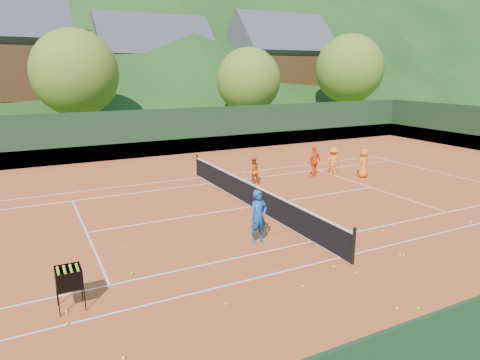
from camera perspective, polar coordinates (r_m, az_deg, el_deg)
name	(u,v)px	position (r m, az deg, el deg)	size (l,w,h in m)	color
ground	(252,207)	(17.38, 1.59, -3.60)	(400.00, 400.00, 0.00)	#2B4D18
clay_court	(252,207)	(17.38, 1.59, -3.57)	(40.00, 24.00, 0.02)	#BC481E
coach	(258,217)	(13.56, 2.48, -4.91)	(0.63, 0.42, 1.74)	#174C96
student_a	(253,170)	(20.60, 1.78, 1.29)	(0.66, 0.51, 1.36)	#E05413
student_b	(314,161)	(22.37, 9.86, 2.46)	(0.94, 0.39, 1.61)	#FF5916
student_c	(363,163)	(22.79, 16.14, 2.18)	(0.73, 0.48, 1.50)	orange
student_d	(333,161)	(22.89, 12.29, 2.45)	(0.95, 0.55, 1.48)	orange
tennis_ball_0	(67,324)	(10.45, -22.04, -17.33)	(0.07, 0.07, 0.07)	#CEE926
tennis_ball_2	(92,240)	(14.70, -19.08, -7.63)	(0.07, 0.07, 0.07)	#CEE926
tennis_ball_3	(396,308)	(10.90, 20.14, -15.75)	(0.07, 0.07, 0.07)	#CEE926
tennis_ball_4	(400,255)	(13.75, 20.54, -9.31)	(0.07, 0.07, 0.07)	#CEE926
tennis_ball_5	(333,267)	(12.46, 12.36, -11.22)	(0.07, 0.07, 0.07)	#CEE926
tennis_ball_6	(0,262)	(14.19, -29.40, -9.55)	(0.07, 0.07, 0.07)	#CEE926
tennis_ball_7	(416,218)	(17.21, 22.45, -4.73)	(0.07, 0.07, 0.07)	#CEE926
tennis_ball_9	(370,232)	(15.26, 16.93, -6.64)	(0.07, 0.07, 0.07)	#CEE926
tennis_ball_10	(266,226)	(15.14, 3.51, -6.17)	(0.07, 0.07, 0.07)	#CEE926
tennis_ball_11	(303,286)	(11.29, 8.36, -13.84)	(0.07, 0.07, 0.07)	#CEE926
tennis_ball_12	(132,273)	(12.18, -14.20, -11.95)	(0.07, 0.07, 0.07)	#CEE926
tennis_ball_14	(471,222)	(17.62, 28.43, -4.96)	(0.07, 0.07, 0.07)	#CEE926
tennis_ball_15	(418,308)	(11.08, 22.65, -15.48)	(0.07, 0.07, 0.07)	#CEE926
tennis_ball_16	(56,266)	(13.23, -23.29, -10.54)	(0.07, 0.07, 0.07)	#CEE926
tennis_ball_17	(404,255)	(13.78, 21.00, -9.31)	(0.07, 0.07, 0.07)	#CEE926
tennis_ball_19	(226,304)	(10.44, -1.87, -16.21)	(0.07, 0.07, 0.07)	#CEE926
tennis_ball_20	(275,238)	(14.13, 4.62, -7.74)	(0.07, 0.07, 0.07)	#CEE926
tennis_ball_22	(355,273)	(12.24, 15.14, -11.87)	(0.07, 0.07, 0.07)	#CEE926
tennis_ball_23	(383,231)	(15.45, 18.51, -6.50)	(0.07, 0.07, 0.07)	#CEE926
tennis_ball_24	(123,248)	(13.82, -15.38, -8.76)	(0.07, 0.07, 0.07)	#CEE926
tennis_ball_25	(66,312)	(10.89, -22.13, -15.97)	(0.07, 0.07, 0.07)	#CEE926
tennis_ball_26	(297,208)	(17.25, 7.66, -3.68)	(0.07, 0.07, 0.07)	#CEE926
tennis_ball_27	(124,358)	(9.10, -15.27, -21.92)	(0.07, 0.07, 0.07)	#CEE926
court_lines	(252,206)	(17.37, 1.59, -3.53)	(23.83, 11.03, 0.00)	white
tennis_net	(252,195)	(17.23, 1.61, -1.96)	(0.10, 12.07, 1.10)	black
perimeter_fence	(252,177)	(17.03, 1.62, 0.46)	(40.40, 24.24, 3.00)	black
ball_hopper	(69,278)	(10.74, -21.86, -12.09)	(0.57, 0.57, 1.00)	black
chalet_mid	(155,74)	(50.46, -11.32, 13.70)	(12.65, 8.82, 11.45)	beige
chalet_right	(279,71)	(52.54, 5.25, 14.22)	(11.50, 8.82, 11.91)	beige
tree_b	(75,73)	(34.72, -21.10, 13.18)	(6.40, 6.40, 8.40)	#3F2819
tree_c	(249,80)	(38.01, 1.17, 13.15)	(5.60, 5.60, 7.35)	#3F2719
tree_d	(349,69)	(45.68, 14.36, 14.15)	(6.80, 6.80, 8.93)	#3D2618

